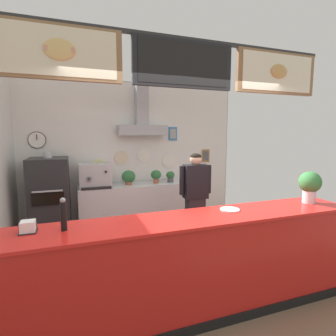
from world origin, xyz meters
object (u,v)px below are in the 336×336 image
espresso_machine (95,176)px  pizza_oven (50,201)px  shop_worker (195,200)px  pepper_grinder (63,214)px  basil_vase (310,185)px  potted_thyme (156,175)px  potted_oregano (170,176)px  potted_sage (129,177)px  napkin_holder (28,227)px  condiment_plate (230,209)px

espresso_machine → pizza_oven: bearing=-172.2°
shop_worker → espresso_machine: (-1.41, 1.34, 0.27)m
pepper_grinder → basil_vase: 2.80m
pizza_oven → basil_vase: size_ratio=4.11×
potted_thyme → potted_oregano: bearing=4.3°
espresso_machine → potted_sage: (0.62, 0.00, -0.06)m
shop_worker → napkin_holder: size_ratio=11.10×
potted_sage → pepper_grinder: (-1.07, -2.59, 0.12)m
potted_oregano → potted_sage: (-0.87, -0.01, 0.03)m
potted_oregano → basil_vase: 2.74m
pizza_oven → pepper_grinder: pizza_oven is taller
pepper_grinder → basil_vase: (2.80, 0.01, 0.07)m
pizza_oven → napkin_holder: bearing=-89.3°
pepper_grinder → potted_sage: bearing=67.5°
shop_worker → basil_vase: bearing=130.9°
potted_oregano → basil_vase: bearing=-71.6°
basil_vase → potted_oregano: bearing=108.4°
potted_thyme → pepper_grinder: pepper_grinder is taller
pizza_oven → potted_sage: (1.39, 0.11, 0.32)m
condiment_plate → basil_vase: bearing=-2.8°
potted_thyme → condiment_plate: 2.52m
pizza_oven → condiment_plate: size_ratio=7.37×
potted_sage → condiment_plate: bearing=-75.8°
potted_thyme → pepper_grinder: bearing=-122.2°
napkin_holder → pepper_grinder: 0.31m
potted_sage → basil_vase: 3.11m
napkin_holder → condiment_plate: (2.00, 0.00, -0.04)m
potted_thyme → basil_vase: 2.84m
espresso_machine → pepper_grinder: size_ratio=1.96×
espresso_machine → shop_worker: bearing=-43.6°
basil_vase → pizza_oven: bearing=141.6°
potted_oregano → napkin_holder: bearing=-131.2°
shop_worker → condiment_plate: 1.21m
espresso_machine → potted_sage: size_ratio=2.05×
potted_oregano → pepper_grinder: bearing=-126.7°
shop_worker → potted_thyme: shop_worker is taller
potted_thyme → napkin_holder: potted_thyme is taller
condiment_plate → potted_sage: bearing=104.2°
potted_sage → condiment_plate: (0.64, -2.53, -0.01)m
potted_oregano → espresso_machine: bearing=-179.3°
potted_thyme → basil_vase: basil_vase is taller
espresso_machine → potted_thyme: 1.17m
potted_sage → napkin_holder: bearing=-118.3°
shop_worker → potted_oregano: size_ratio=7.20×
potted_sage → espresso_machine: bearing=-179.6°
napkin_holder → pepper_grinder: size_ratio=0.49×
potted_oregano → potted_sage: bearing=-179.1°
espresso_machine → condiment_plate: 2.82m
shop_worker → condiment_plate: shop_worker is taller
potted_sage → basil_vase: size_ratio=0.72×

